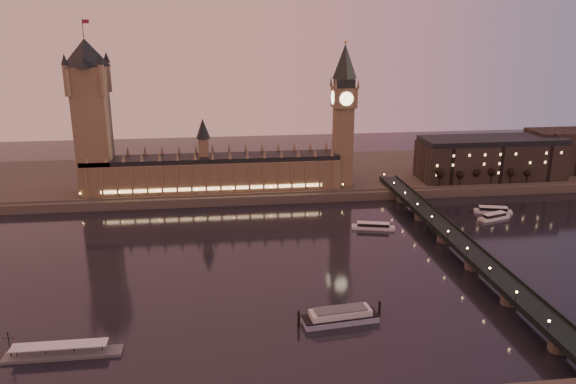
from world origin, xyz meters
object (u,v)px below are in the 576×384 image
object	(u,v)px
pontoon_pier	(62,353)
cruise_boat_a	(373,226)
cruise_boat_b	(493,210)
moored_barge	(340,316)

from	to	relation	value
pontoon_pier	cruise_boat_a	bearing A→B (deg)	37.57
cruise_boat_b	moored_barge	bearing A→B (deg)	-121.03
pontoon_pier	cruise_boat_b	bearing A→B (deg)	29.75
cruise_boat_a	pontoon_pier	size ratio (longest dim) A/B	0.61
moored_barge	pontoon_pier	xyz separation A→B (m)	(-110.41, -11.45, -1.62)
cruise_boat_a	cruise_boat_b	size ratio (longest dim) A/B	1.07
moored_barge	pontoon_pier	size ratio (longest dim) A/B	0.85
moored_barge	cruise_boat_b	bearing A→B (deg)	37.38
cruise_boat_b	pontoon_pier	size ratio (longest dim) A/B	0.57
pontoon_pier	moored_barge	bearing A→B (deg)	5.92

